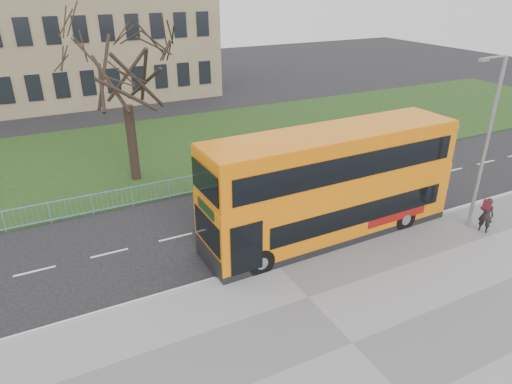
# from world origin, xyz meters

# --- Properties ---
(ground) EXTENTS (120.00, 120.00, 0.00)m
(ground) POSITION_xyz_m (0.00, 0.00, 0.00)
(ground) COLOR black
(ground) RESTS_ON ground
(pavement) EXTENTS (80.00, 10.50, 0.12)m
(pavement) POSITION_xyz_m (0.00, -6.75, 0.06)
(pavement) COLOR slate
(pavement) RESTS_ON ground
(kerb) EXTENTS (80.00, 0.20, 0.14)m
(kerb) POSITION_xyz_m (0.00, -1.55, 0.07)
(kerb) COLOR gray
(kerb) RESTS_ON ground
(grass_verge) EXTENTS (80.00, 15.40, 0.08)m
(grass_verge) POSITION_xyz_m (0.00, 14.30, 0.04)
(grass_verge) COLOR #193212
(grass_verge) RESTS_ON ground
(guard_railing) EXTENTS (40.00, 0.12, 1.10)m
(guard_railing) POSITION_xyz_m (0.00, 6.60, 0.55)
(guard_railing) COLOR #7DB8DF
(guard_railing) RESTS_ON ground
(bare_tree) EXTENTS (7.35, 7.35, 10.49)m
(bare_tree) POSITION_xyz_m (-3.00, 10.00, 5.33)
(bare_tree) COLOR black
(bare_tree) RESTS_ON grass_verge
(civic_building) EXTENTS (30.00, 15.00, 14.00)m
(civic_building) POSITION_xyz_m (-5.00, 35.00, 7.00)
(civic_building) COLOR #7E6D50
(civic_building) RESTS_ON ground
(yellow_bus) EXTENTS (11.96, 3.06, 4.99)m
(yellow_bus) POSITION_xyz_m (3.39, -0.51, 2.68)
(yellow_bus) COLOR orange
(yellow_bus) RESTS_ON ground
(pedestrian) EXTENTS (0.63, 0.74, 1.72)m
(pedestrian) POSITION_xyz_m (9.97, -3.67, 0.98)
(pedestrian) COLOR black
(pedestrian) RESTS_ON pavement
(street_lamp) EXTENTS (1.69, 0.23, 7.95)m
(street_lamp) POSITION_xyz_m (9.71, -3.00, 4.48)
(street_lamp) COLOR gray
(street_lamp) RESTS_ON pavement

